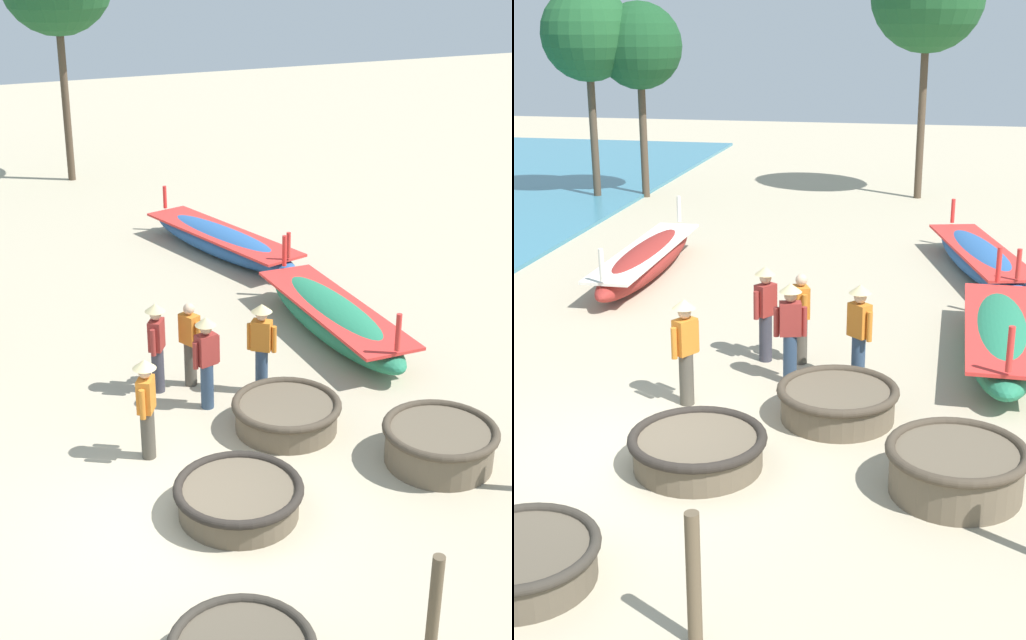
% 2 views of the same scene
% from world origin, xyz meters
% --- Properties ---
extents(ground_plane, '(80.00, 80.00, 0.00)m').
position_xyz_m(ground_plane, '(0.00, 0.00, 0.00)').
color(ground_plane, tan).
extents(coracle_nearest, '(1.65, 1.65, 0.47)m').
position_xyz_m(coracle_nearest, '(-0.28, -2.81, 0.26)').
color(coracle_nearest, brown).
rests_on(coracle_nearest, ground).
extents(coracle_beside_post, '(1.77, 1.77, 0.64)m').
position_xyz_m(coracle_beside_post, '(4.14, -0.11, 0.35)').
color(coracle_beside_post, brown).
rests_on(coracle_beside_post, ground).
extents(coracle_weathered, '(1.82, 1.82, 0.48)m').
position_xyz_m(coracle_weathered, '(0.85, -0.06, 0.26)').
color(coracle_weathered, brown).
rests_on(coracle_weathered, ground).
extents(coracle_front_left, '(1.79, 1.79, 0.52)m').
position_xyz_m(coracle_front_left, '(2.46, 1.74, 0.28)').
color(coracle_front_left, brown).
rests_on(coracle_front_left, ground).
extents(long_boat_white_hull, '(2.48, 5.65, 1.23)m').
position_xyz_m(long_boat_white_hull, '(4.72, 10.11, 0.35)').
color(long_boat_white_hull, '#285693').
rests_on(long_boat_white_hull, ground).
extents(long_boat_red_hull, '(1.06, 5.92, 1.32)m').
position_xyz_m(long_boat_red_hull, '(-2.69, 8.46, 0.38)').
color(long_boat_red_hull, maroon).
rests_on(long_boat_red_hull, ground).
extents(long_boat_blue_hull, '(1.28, 5.12, 1.41)m').
position_xyz_m(long_boat_blue_hull, '(4.90, 4.62, 0.40)').
color(long_boat_blue_hull, '#237551').
rests_on(long_boat_blue_hull, ground).
extents(fisherman_hauling, '(0.34, 0.49, 1.57)m').
position_xyz_m(fisherman_hauling, '(1.58, 3.84, 0.84)').
color(fisherman_hauling, '#4C473D').
rests_on(fisherman_hauling, ground).
extents(fisherman_crouching, '(0.52, 0.36, 1.67)m').
position_xyz_m(fisherman_crouching, '(1.55, 2.94, 0.96)').
color(fisherman_crouching, '#2D425B').
rests_on(fisherman_crouching, ground).
extents(fisherman_by_coracle, '(0.43, 0.39, 1.67)m').
position_xyz_m(fisherman_by_coracle, '(2.62, 3.08, 0.96)').
color(fisherman_by_coracle, '#2D425B').
rests_on(fisherman_by_coracle, ground).
extents(fisherman_standing_right, '(0.37, 0.46, 1.67)m').
position_xyz_m(fisherman_standing_right, '(0.97, 3.83, 0.96)').
color(fisherman_standing_right, '#383842').
rests_on(fisherman_standing_right, ground).
extents(fisherman_with_hat, '(0.37, 0.46, 1.67)m').
position_xyz_m(fisherman_with_hat, '(0.15, 1.84, 0.96)').
color(fisherman_with_hat, '#4C473D').
rests_on(fisherman_with_hat, ground).
extents(mooring_post_inland, '(0.14, 0.14, 1.39)m').
position_xyz_m(mooring_post_inland, '(1.74, -3.41, 0.70)').
color(mooring_post_inland, brown).
rests_on(mooring_post_inland, ground).
extents(tree_right_mid, '(2.66, 2.66, 6.06)m').
position_xyz_m(tree_right_mid, '(-5.71, 17.46, 4.70)').
color(tree_right_mid, '#4C3D2D').
rests_on(tree_right_mid, ground).
extents(tree_rightmost, '(2.86, 2.86, 6.51)m').
position_xyz_m(tree_rightmost, '(-7.15, 16.88, 5.05)').
color(tree_rightmost, '#4C3D2D').
rests_on(tree_rightmost, ground).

